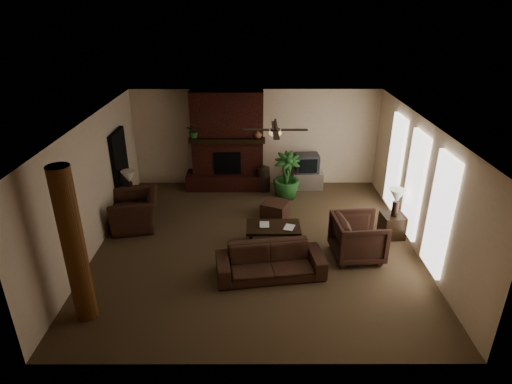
{
  "coord_description": "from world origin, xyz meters",
  "views": [
    {
      "loc": [
        -0.01,
        -8.29,
        5.05
      ],
      "look_at": [
        0.0,
        0.4,
        1.1
      ],
      "focal_mm": 29.85,
      "sensor_mm": 36.0,
      "label": 1
    }
  ],
  "objects_px": {
    "armchair_right": "(358,236)",
    "tv_stand": "(308,179)",
    "sofa": "(270,257)",
    "lamp_left": "(129,178)",
    "log_column": "(74,247)",
    "ottoman": "(275,209)",
    "coffee_table": "(273,228)",
    "side_table_right": "(392,226)",
    "side_table_left": "(133,204)",
    "armchair_left": "(134,205)",
    "lamp_right": "(397,198)",
    "floor_vase": "(264,177)",
    "floor_plant": "(286,186)"
  },
  "relations": [
    {
      "from": "armchair_right",
      "to": "floor_vase",
      "type": "height_order",
      "value": "armchair_right"
    },
    {
      "from": "sofa",
      "to": "lamp_right",
      "type": "distance_m",
      "value": 3.29
    },
    {
      "from": "floor_vase",
      "to": "tv_stand",
      "type": "bearing_deg",
      "value": 9.37
    },
    {
      "from": "log_column",
      "to": "ottoman",
      "type": "height_order",
      "value": "log_column"
    },
    {
      "from": "log_column",
      "to": "ottoman",
      "type": "distance_m",
      "value": 5.2
    },
    {
      "from": "sofa",
      "to": "coffee_table",
      "type": "xyz_separation_m",
      "value": [
        0.1,
        1.23,
        -0.04
      ]
    },
    {
      "from": "tv_stand",
      "to": "lamp_right",
      "type": "bearing_deg",
      "value": -61.21
    },
    {
      "from": "tv_stand",
      "to": "floor_plant",
      "type": "height_order",
      "value": "floor_plant"
    },
    {
      "from": "sofa",
      "to": "ottoman",
      "type": "bearing_deg",
      "value": 77.16
    },
    {
      "from": "tv_stand",
      "to": "lamp_left",
      "type": "bearing_deg",
      "value": -160.96
    },
    {
      "from": "side_table_left",
      "to": "lamp_left",
      "type": "bearing_deg",
      "value": -90.0
    },
    {
      "from": "coffee_table",
      "to": "floor_plant",
      "type": "distance_m",
      "value": 2.45
    },
    {
      "from": "armchair_right",
      "to": "side_table_right",
      "type": "height_order",
      "value": "armchair_right"
    },
    {
      "from": "log_column",
      "to": "tv_stand",
      "type": "distance_m",
      "value": 7.21
    },
    {
      "from": "sofa",
      "to": "side_table_right",
      "type": "bearing_deg",
      "value": 19.87
    },
    {
      "from": "lamp_left",
      "to": "lamp_right",
      "type": "height_order",
      "value": "same"
    },
    {
      "from": "side_table_left",
      "to": "armchair_left",
      "type": "bearing_deg",
      "value": -68.69
    },
    {
      "from": "armchair_left",
      "to": "floor_plant",
      "type": "distance_m",
      "value": 4.08
    },
    {
      "from": "side_table_right",
      "to": "lamp_right",
      "type": "bearing_deg",
      "value": -90.0
    },
    {
      "from": "floor_vase",
      "to": "floor_plant",
      "type": "xyz_separation_m",
      "value": [
        0.61,
        -0.5,
        -0.07
      ]
    },
    {
      "from": "sofa",
      "to": "armchair_left",
      "type": "xyz_separation_m",
      "value": [
        -3.2,
        2.06,
        0.13
      ]
    },
    {
      "from": "floor_vase",
      "to": "lamp_left",
      "type": "distance_m",
      "value": 3.73
    },
    {
      "from": "floor_vase",
      "to": "side_table_right",
      "type": "bearing_deg",
      "value": -41.63
    },
    {
      "from": "ottoman",
      "to": "tv_stand",
      "type": "bearing_deg",
      "value": 60.9
    },
    {
      "from": "armchair_right",
      "to": "lamp_right",
      "type": "bearing_deg",
      "value": -54.64
    },
    {
      "from": "armchair_right",
      "to": "tv_stand",
      "type": "bearing_deg",
      "value": 4.82
    },
    {
      "from": "side_table_left",
      "to": "coffee_table",
      "type": "bearing_deg",
      "value": -21.87
    },
    {
      "from": "floor_plant",
      "to": "side_table_right",
      "type": "distance_m",
      "value": 3.13
    },
    {
      "from": "tv_stand",
      "to": "lamp_left",
      "type": "xyz_separation_m",
      "value": [
        -4.66,
        -1.72,
        0.75
      ]
    },
    {
      "from": "armchair_right",
      "to": "lamp_left",
      "type": "bearing_deg",
      "value": 64.52
    },
    {
      "from": "armchair_right",
      "to": "floor_plant",
      "type": "bearing_deg",
      "value": 18.77
    },
    {
      "from": "tv_stand",
      "to": "side_table_right",
      "type": "height_order",
      "value": "side_table_right"
    },
    {
      "from": "lamp_left",
      "to": "coffee_table",
      "type": "bearing_deg",
      "value": -21.55
    },
    {
      "from": "armchair_right",
      "to": "coffee_table",
      "type": "distance_m",
      "value": 1.86
    },
    {
      "from": "sofa",
      "to": "tv_stand",
      "type": "xyz_separation_m",
      "value": [
        1.23,
        4.34,
        -0.17
      ]
    },
    {
      "from": "armchair_right",
      "to": "ottoman",
      "type": "bearing_deg",
      "value": 36.77
    },
    {
      "from": "sofa",
      "to": "side_table_left",
      "type": "relative_size",
      "value": 3.87
    },
    {
      "from": "floor_plant",
      "to": "side_table_left",
      "type": "height_order",
      "value": "floor_plant"
    },
    {
      "from": "floor_vase",
      "to": "armchair_right",
      "type": "bearing_deg",
      "value": -60.98
    },
    {
      "from": "lamp_left",
      "to": "side_table_right",
      "type": "bearing_deg",
      "value": -9.91
    },
    {
      "from": "log_column",
      "to": "tv_stand",
      "type": "xyz_separation_m",
      "value": [
        4.46,
        5.55,
        -1.15
      ]
    },
    {
      "from": "armchair_right",
      "to": "side_table_left",
      "type": "bearing_deg",
      "value": 64.3
    },
    {
      "from": "side_table_left",
      "to": "lamp_right",
      "type": "distance_m",
      "value": 6.45
    },
    {
      "from": "armchair_right",
      "to": "side_table_right",
      "type": "relative_size",
      "value": 1.88
    },
    {
      "from": "armchair_left",
      "to": "coffee_table",
      "type": "relative_size",
      "value": 1.04
    },
    {
      "from": "coffee_table",
      "to": "tv_stand",
      "type": "xyz_separation_m",
      "value": [
        1.12,
        3.11,
        -0.12
      ]
    },
    {
      "from": "lamp_left",
      "to": "lamp_right",
      "type": "xyz_separation_m",
      "value": [
        6.3,
        -1.13,
        0.0
      ]
    },
    {
      "from": "armchair_left",
      "to": "sofa",
      "type": "bearing_deg",
      "value": 45.16
    },
    {
      "from": "sofa",
      "to": "lamp_left",
      "type": "xyz_separation_m",
      "value": [
        -3.43,
        2.63,
        0.59
      ]
    },
    {
      "from": "log_column",
      "to": "side_table_right",
      "type": "relative_size",
      "value": 5.09
    }
  ]
}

